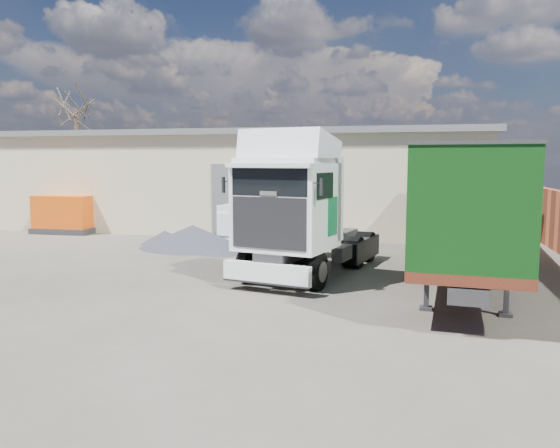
% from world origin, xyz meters
% --- Properties ---
extents(ground, '(120.00, 120.00, 0.00)m').
position_xyz_m(ground, '(0.00, 0.00, 0.00)').
color(ground, '#282721').
rests_on(ground, ground).
extents(warehouse, '(30.60, 12.60, 5.42)m').
position_xyz_m(warehouse, '(-6.00, 16.00, 2.66)').
color(warehouse, '#BDB191').
rests_on(warehouse, ground).
extents(bare_tree, '(4.00, 4.00, 9.60)m').
position_xyz_m(bare_tree, '(-18.00, 20.00, 7.92)').
color(bare_tree, '#382B21').
rests_on(bare_tree, ground).
extents(tractor_unit, '(4.03, 7.34, 4.69)m').
position_xyz_m(tractor_unit, '(2.01, 1.77, 1.97)').
color(tractor_unit, black).
rests_on(tractor_unit, ground).
extents(box_trailer, '(3.59, 12.68, 4.16)m').
position_xyz_m(box_trailer, '(7.15, 2.83, 2.54)').
color(box_trailer, '#2D2D30').
rests_on(box_trailer, ground).
extents(panel_van, '(2.50, 4.56, 1.77)m').
position_xyz_m(panel_van, '(-1.77, 9.62, 0.91)').
color(panel_van, black).
rests_on(panel_van, ground).
extents(orange_skip, '(3.17, 2.01, 1.96)m').
position_xyz_m(orange_skip, '(-12.02, 9.80, 0.86)').
color(orange_skip, '#2D2D30').
rests_on(orange_skip, ground).
extents(gravel_heap, '(5.56, 5.08, 0.99)m').
position_xyz_m(gravel_heap, '(-3.75, 6.70, 0.46)').
color(gravel_heap, black).
rests_on(gravel_heap, ground).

